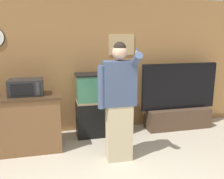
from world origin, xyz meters
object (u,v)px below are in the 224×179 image
at_px(microwave, 26,87).
at_px(person_standing, 119,101).
at_px(counter_island, 12,123).
at_px(aquarium_on_stand, 101,104).
at_px(tv_on_stand, 178,110).

height_order(microwave, person_standing, person_standing).
height_order(counter_island, aquarium_on_stand, aquarium_on_stand).
distance_m(microwave, tv_on_stand, 3.02).
distance_m(aquarium_on_stand, tv_on_stand, 1.64).
xyz_separation_m(aquarium_on_stand, person_standing, (0.08, -1.05, 0.35)).
bearing_deg(tv_on_stand, aquarium_on_stand, 179.00).
distance_m(microwave, aquarium_on_stand, 1.43).
relative_size(microwave, person_standing, 0.30).
bearing_deg(microwave, counter_island, 176.78).
xyz_separation_m(microwave, aquarium_on_stand, (1.29, 0.36, -0.48)).
bearing_deg(person_standing, aquarium_on_stand, 94.52).
height_order(tv_on_stand, person_standing, person_standing).
xyz_separation_m(counter_island, microwave, (0.27, -0.02, 0.61)).
bearing_deg(microwave, person_standing, -26.56).
relative_size(counter_island, microwave, 3.01).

